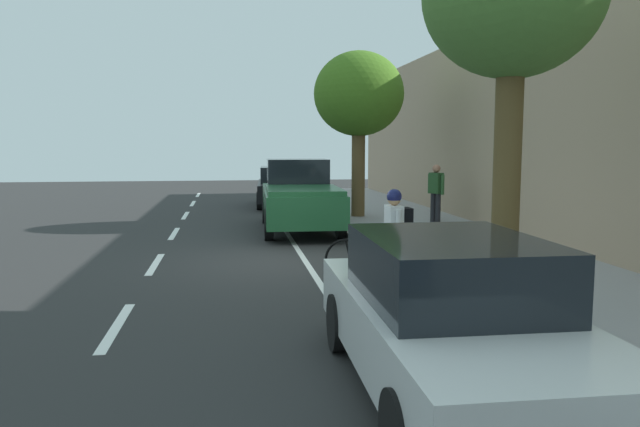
{
  "coord_description": "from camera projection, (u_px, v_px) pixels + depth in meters",
  "views": [
    {
      "loc": [
        -1.08,
        -12.13,
        2.36
      ],
      "look_at": [
        0.45,
        -1.85,
        1.18
      ],
      "focal_mm": 33.96,
      "sensor_mm": 36.0,
      "label": 1
    }
  ],
  "objects": [
    {
      "name": "sidewalk",
      "position": [
        467.0,
        252.0,
        12.91
      ],
      "size": [
        3.89,
        35.67,
        0.16
      ],
      "primitive_type": "cube",
      "color": "#979396",
      "rests_on": "ground"
    },
    {
      "name": "parked_sedan_white_second",
      "position": [
        449.0,
        318.0,
        5.66
      ],
      "size": [
        1.89,
        4.42,
        1.52
      ],
      "color": "white",
      "rests_on": "ground"
    },
    {
      "name": "bicycle_at_curb",
      "position": [
        376.0,
        258.0,
        10.57
      ],
      "size": [
        1.76,
        0.46,
        0.79
      ],
      "color": "black",
      "rests_on": "ground"
    },
    {
      "name": "building_facade",
      "position": [
        568.0,
        126.0,
        12.93
      ],
      "size": [
        0.5,
        35.67,
        5.51
      ],
      "primitive_type": "cube",
      "color": "tan",
      "rests_on": "ground"
    },
    {
      "name": "street_tree_mid_block",
      "position": [
        359.0,
        96.0,
        18.35
      ],
      "size": [
        2.74,
        2.74,
        5.02
      ],
      "color": "brown",
      "rests_on": "sidewalk"
    },
    {
      "name": "pedestrian_on_phone",
      "position": [
        436.0,
        190.0,
        17.1
      ],
      "size": [
        0.37,
        0.57,
        1.65
      ],
      "color": "black",
      "rests_on": "sidewalk"
    },
    {
      "name": "parked_sedan_black_far",
      "position": [
        281.0,
        187.0,
        23.4
      ],
      "size": [
        2.05,
        4.5,
        1.52
      ],
      "color": "black",
      "rests_on": "ground"
    },
    {
      "name": "ground",
      "position": [
        285.0,
        261.0,
        12.35
      ],
      "size": [
        57.08,
        57.08,
        0.0
      ],
      "primitive_type": "plane",
      "color": "#2A2A2A"
    },
    {
      "name": "parked_pickup_green_mid",
      "position": [
        300.0,
        198.0,
        16.77
      ],
      "size": [
        2.18,
        5.37,
        1.95
      ],
      "color": "#1E512D",
      "rests_on": "ground"
    },
    {
      "name": "lane_stripe_centre",
      "position": [
        155.0,
        264.0,
        12.03
      ],
      "size": [
        0.14,
        35.8,
        0.01
      ],
      "color": "white",
      "rests_on": "ground"
    },
    {
      "name": "curb_edge",
      "position": [
        375.0,
        255.0,
        12.62
      ],
      "size": [
        0.16,
        35.67,
        0.16
      ],
      "primitive_type": "cube",
      "color": "gray",
      "rests_on": "ground"
    },
    {
      "name": "cyclist_with_backpack",
      "position": [
        396.0,
        228.0,
        10.1
      ],
      "size": [
        0.42,
        0.62,
        1.63
      ],
      "color": "#C6B284",
      "rests_on": "ground"
    },
    {
      "name": "street_tree_near_cyclist",
      "position": [
        513.0,
        0.0,
        8.36
      ],
      "size": [
        2.51,
        2.51,
        5.44
      ],
      "color": "brown",
      "rests_on": "sidewalk"
    },
    {
      "name": "lane_stripe_bike_edge",
      "position": [
        305.0,
        260.0,
        12.41
      ],
      "size": [
        0.12,
        35.67,
        0.01
      ],
      "primitive_type": "cube",
      "color": "white",
      "rests_on": "ground"
    }
  ]
}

